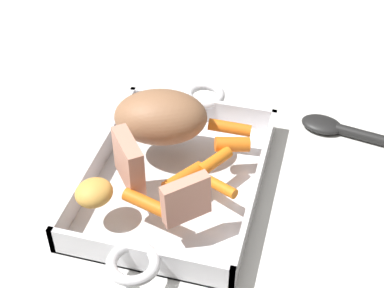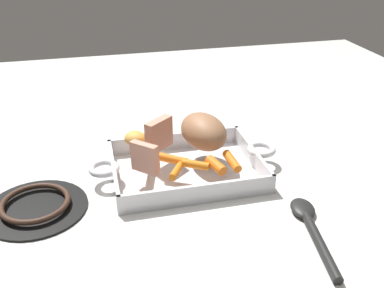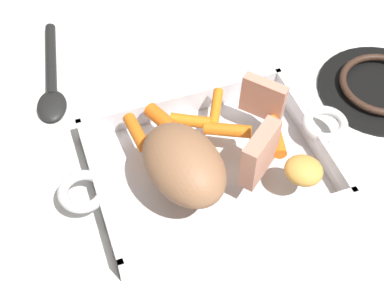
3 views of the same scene
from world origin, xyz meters
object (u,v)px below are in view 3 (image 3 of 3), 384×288
Objects in this scene: baby_carrot_northeast at (216,108)px; potato_whole at (304,170)px; roasting_dish at (209,166)px; baby_carrot_center_left at (276,136)px; roast_slice_outer at (260,154)px; baby_carrot_long at (228,130)px; baby_carrot_center_right at (137,132)px; baby_carrot_short at (191,121)px; stove_burner_rear at (381,87)px; roast_slice_thin at (263,98)px; baby_carrot_southeast at (161,118)px; serving_spoon at (52,83)px; pork_roast at (184,164)px.

potato_whole is at bearing 113.86° from baby_carrot_northeast.
baby_carrot_center_left reaches higher than roasting_dish.
roast_slice_outer reaches higher than baby_carrot_center_left.
roasting_dish is 0.06m from baby_carrot_long.
roast_slice_outer is at bearing 141.19° from baby_carrot_center_right.
baby_carrot_short is 0.33m from stove_burner_rear.
baby_carrot_short is (0.10, -0.01, -0.02)m from roast_slice_thin.
roasting_dish is at bearing 122.96° from baby_carrot_southeast.
baby_carrot_short is 0.12m from baby_carrot_center_left.
baby_carrot_short is at bearing 15.51° from baby_carrot_northeast.
baby_carrot_southeast is at bearing -3.40° from baby_carrot_northeast.
baby_carrot_southeast is at bearing 47.08° from serving_spoon.
pork_roast is at bearing 34.59° from serving_spoon.
serving_spoon is at bearing -43.11° from baby_carrot_center_left.
baby_carrot_short is 0.18m from potato_whole.
pork_roast is 0.39m from stove_burner_rear.
roast_slice_outer is at bearing 47.57° from serving_spoon.
baby_carrot_northeast is (0.06, -0.03, -0.02)m from roast_slice_thin.
baby_carrot_southeast is (0.05, -0.07, 0.04)m from roasting_dish.
pork_roast is 2.13× the size of roast_slice_thin.
roast_slice_outer is at bearing 101.84° from baby_carrot_long.
baby_carrot_center_left is at bearing 158.50° from baby_carrot_center_right.
stove_burner_rear is (-0.29, -0.04, -0.05)m from baby_carrot_long.
baby_carrot_short is 0.04m from baby_carrot_northeast.
roast_slice_thin is 0.15m from baby_carrot_southeast.
potato_whole is at bearing 128.43° from baby_carrot_short.
baby_carrot_short is at bearing 51.78° from serving_spoon.
stove_burner_rear is at bearing -179.04° from baby_carrot_short.
baby_carrot_short is 1.13× the size of potato_whole.
roasting_dish is at bearing -6.11° from baby_carrot_center_left.
roasting_dish is 0.12m from roast_slice_thin.
roasting_dish reaches higher than serving_spoon.
baby_carrot_short is at bearing -33.10° from baby_carrot_center_left.
pork_roast is (0.05, 0.04, 0.07)m from roasting_dish.
potato_whole is at bearing 148.03° from roast_slice_outer.
baby_carrot_center_right is 0.20m from baby_carrot_center_left.
pork_roast is at bearing 28.38° from roast_slice_thin.
roast_slice_thin is 0.96× the size of baby_carrot_northeast.
baby_carrot_northeast is 0.29× the size of serving_spoon.
roast_slice_outer is 0.30m from stove_burner_rear.
baby_carrot_center_right is 0.32× the size of stove_burner_rear.
roast_slice_thin is at bearing -155.50° from roasting_dish.
roast_slice_thin is at bearing -116.26° from roast_slice_outer.
roasting_dish is 0.07m from baby_carrot_short.
baby_carrot_short is at bearing -37.85° from baby_carrot_long.
roasting_dish is 0.10m from roast_slice_outer.
baby_carrot_center_left is 1.31× the size of potato_whole.
roasting_dish is at bearing -38.64° from potato_whole.
baby_carrot_southeast is (0.08, -0.05, 0.00)m from baby_carrot_long.
baby_carrot_center_right is 1.26× the size of potato_whole.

